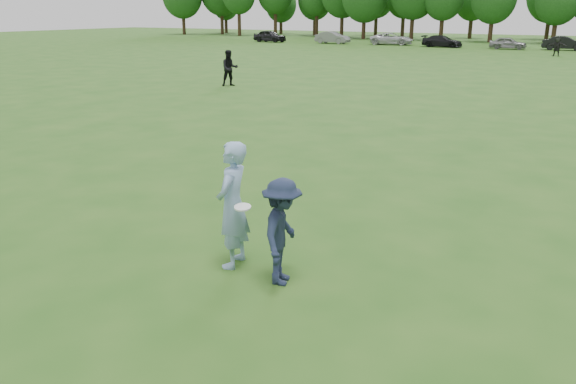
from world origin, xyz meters
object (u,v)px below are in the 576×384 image
object	(u,v)px
defender	(282,232)
thrower	(233,205)
car_b	(332,38)
car_a	(270,36)
car_f	(564,43)
car_e	(508,43)
player_far_a	(230,68)
car_c	(392,39)
player_far_d	(557,46)
car_d	(442,41)

from	to	relation	value
defender	thrower	bearing A→B (deg)	65.47
thrower	car_b	distance (m)	65.55
car_a	car_f	size ratio (longest dim) A/B	1.04
car_a	car_e	size ratio (longest dim) A/B	1.18
player_far_a	car_a	bearing A→B (deg)	71.94
thrower	car_c	world-z (taller)	thrower
player_far_d	car_f	world-z (taller)	player_far_d
car_c	car_e	bearing A→B (deg)	-103.59
player_far_d	car_a	world-z (taller)	player_far_d
defender	car_c	xyz separation A→B (m)	(-20.16, 61.10, -0.13)
car_c	car_f	xyz separation A→B (m)	(19.22, -0.21, 0.01)
car_e	car_a	bearing A→B (deg)	85.84
car_d	player_far_a	bearing A→B (deg)	179.98
car_a	car_e	xyz separation A→B (m)	(30.09, 0.42, -0.12)
defender	car_d	xyz separation A→B (m)	(-13.59, 59.67, -0.18)
defender	player_far_d	size ratio (longest dim) A/B	0.94
defender	car_a	size ratio (longest dim) A/B	0.37
thrower	car_c	bearing A→B (deg)	-174.92
car_d	car_f	distance (m)	12.71
thrower	car_a	xyz separation A→B (m)	(-35.47, 59.02, -0.28)
player_far_d	car_f	size ratio (longest dim) A/B	0.41
player_far_a	car_a	size ratio (longest dim) A/B	0.43
car_c	car_a	bearing A→B (deg)	89.45
thrower	defender	distance (m)	1.05
player_far_a	car_f	size ratio (longest dim) A/B	0.45
defender	player_far_a	bearing A→B (deg)	21.05
car_d	car_e	size ratio (longest dim) A/B	1.18
player_far_a	car_c	size ratio (longest dim) A/B	0.38
player_far_a	car_c	world-z (taller)	player_far_a
defender	car_e	bearing A→B (deg)	-10.09
defender	car_e	xyz separation A→B (m)	(-6.40, 59.59, -0.19)
thrower	car_f	size ratio (longest dim) A/B	0.48
car_e	car_b	bearing A→B (deg)	83.85
defender	car_b	world-z (taller)	defender
player_far_a	car_f	bearing A→B (deg)	25.08
player_far_d	car_f	xyz separation A→B (m)	(-0.08, 9.03, -0.17)
car_f	car_a	bearing A→B (deg)	90.99
defender	car_e	distance (m)	59.93
defender	car_f	distance (m)	60.90
car_b	car_f	world-z (taller)	car_b
car_c	car_e	distance (m)	13.84
car_e	car_f	distance (m)	5.62
car_d	car_e	world-z (taller)	car_d
thrower	car_e	distance (m)	59.69
car_c	car_e	xyz separation A→B (m)	(13.76, -1.51, -0.06)
car_f	defender	bearing A→B (deg)	179.10
player_far_d	car_e	xyz separation A→B (m)	(-5.54, 7.73, -0.24)
car_c	car_d	size ratio (longest dim) A/B	1.13
thrower	defender	size ratio (longest dim) A/B	1.25
car_c	player_far_a	bearing A→B (deg)	-179.78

